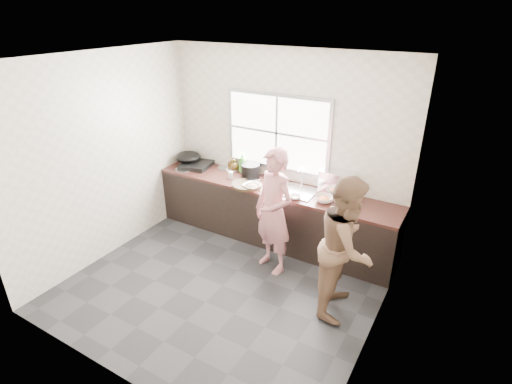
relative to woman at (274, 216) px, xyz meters
The scene contains 30 objects.
floor 1.08m from the woman, 117.79° to the right, with size 3.60×3.20×0.01m, color #2A2A2D.
ceiling 2.07m from the woman, 117.79° to the right, with size 3.60×3.20×0.01m, color silver.
wall_back 1.16m from the woman, 110.34° to the left, with size 3.60×0.01×2.70m, color beige.
wall_left 2.33m from the woman, 162.90° to the right, with size 0.01×3.20×2.70m, color beige.
wall_right 1.70m from the woman, 24.48° to the right, with size 0.01×3.20×2.70m, color beige.
wall_front 2.37m from the woman, 98.75° to the right, with size 3.60×0.01×2.70m, color beige.
cabinet 0.80m from the woman, 119.11° to the left, with size 3.60×0.62×0.82m, color black.
countertop 0.72m from the woman, 119.11° to the left, with size 3.60×0.64×0.04m, color #371B16.
sink 0.63m from the woman, 89.93° to the left, with size 0.55×0.45×0.02m, color silver.
faucet 0.86m from the woman, 89.95° to the left, with size 0.02×0.02×0.30m, color silver.
window_frame 1.29m from the woman, 115.85° to the left, with size 1.60×0.05×1.10m, color #9EA0A5.
window_glazing 1.27m from the woman, 116.47° to the left, with size 1.50×0.01×1.00m, color white.
woman is the anchor object (origin of this frame).
person_side 1.07m from the woman, 14.92° to the right, with size 0.79×0.61×1.62m, color brown.
cutting_board 0.80m from the woman, 146.90° to the left, with size 0.41×0.41×0.04m, color black.
cleaver 0.90m from the woman, 138.07° to the left, with size 0.19×0.10×0.01m, color silver.
bowl_mince 0.71m from the woman, 143.64° to the left, with size 0.24×0.24×0.06m, color white.
bowl_crabs 0.71m from the woman, 49.25° to the left, with size 0.20×0.20×0.06m, color white.
bowl_held 0.44m from the woman, 77.17° to the left, with size 0.20×0.20×0.06m, color white.
black_pot 1.11m from the woman, 136.33° to the left, with size 0.27×0.27×0.20m, color black.
plate_food 1.47m from the woman, 144.20° to the left, with size 0.19×0.19×0.02m, color white.
bottle_green 1.34m from the woman, 139.23° to the left, with size 0.13×0.13×0.32m, color green.
bottle_brown_tall 1.48m from the woman, 144.37° to the left, with size 0.08×0.08×0.17m, color #473111.
bottle_brown_short 1.44m from the woman, 143.15° to the left, with size 0.13×0.13×0.17m, color #422F10.
glass_jar 1.18m from the woman, 150.88° to the left, with size 0.07×0.07×0.10m, color #BABDC1.
burner 1.87m from the woman, 158.78° to the left, with size 0.44×0.44×0.07m, color black.
wok 2.05m from the woman, 160.21° to the left, with size 0.40×0.40×0.15m, color black.
dish_rack 1.02m from the woman, 58.09° to the left, with size 0.44×0.31×0.33m, color silver.
pot_lid_left 1.90m from the woman, 165.49° to the left, with size 0.25×0.25×0.01m, color silver.
pot_lid_right 1.58m from the woman, 147.05° to the left, with size 0.23×0.23×0.01m, color #A4A7AA.
Camera 1 is at (2.39, -3.25, 3.16)m, focal length 28.00 mm.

